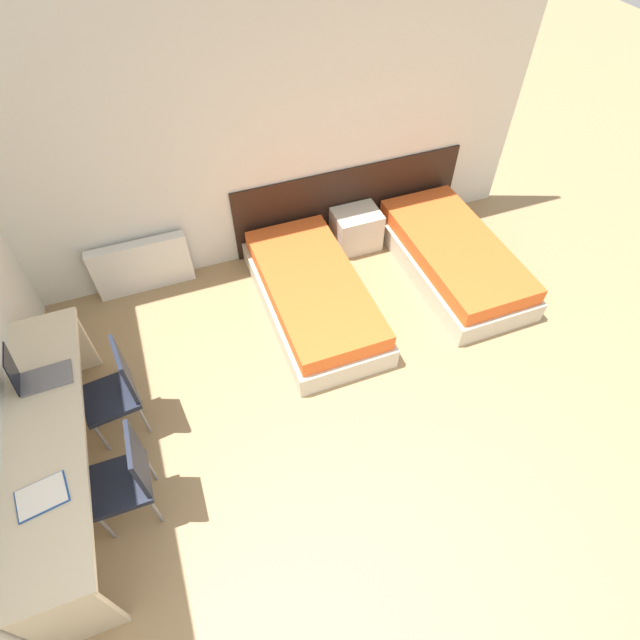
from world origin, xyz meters
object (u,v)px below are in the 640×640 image
at_px(bed_near_window, 313,295).
at_px(laptop, 34,375).
at_px(bed_near_door, 453,257).
at_px(chair_near_laptop, 116,389).
at_px(nightstand, 356,229).
at_px(chair_near_notebook, 127,477).

relative_size(bed_near_window, laptop, 5.19).
height_order(bed_near_door, chair_near_laptop, chair_near_laptop).
relative_size(bed_near_door, nightstand, 3.81).
height_order(bed_near_window, laptop, laptop).
xyz_separation_m(bed_near_window, nightstand, (0.80, 0.77, 0.02)).
bearing_deg(chair_near_laptop, chair_near_notebook, -96.71).
bearing_deg(laptop, chair_near_notebook, -62.79).
xyz_separation_m(nightstand, laptop, (-3.16, -1.39, 0.61)).
xyz_separation_m(bed_near_door, laptop, (-3.96, -0.62, 0.63)).
bearing_deg(laptop, bed_near_door, 6.99).
height_order(bed_near_window, chair_near_laptop, chair_near_laptop).
distance_m(bed_near_window, chair_near_laptop, 2.04).
height_order(bed_near_door, chair_near_notebook, chair_near_notebook).
relative_size(nightstand, laptop, 1.36).
xyz_separation_m(bed_near_door, nightstand, (-0.80, 0.77, 0.02)).
bearing_deg(bed_near_door, chair_near_laptop, -168.95).
height_order(bed_near_door, nightstand, nightstand).
bearing_deg(chair_near_notebook, laptop, 119.91).
distance_m(bed_near_window, chair_near_notebook, 2.40).
distance_m(chair_near_laptop, laptop, 0.57).
bearing_deg(chair_near_laptop, laptop, 165.11).
relative_size(nightstand, chair_near_laptop, 0.56).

